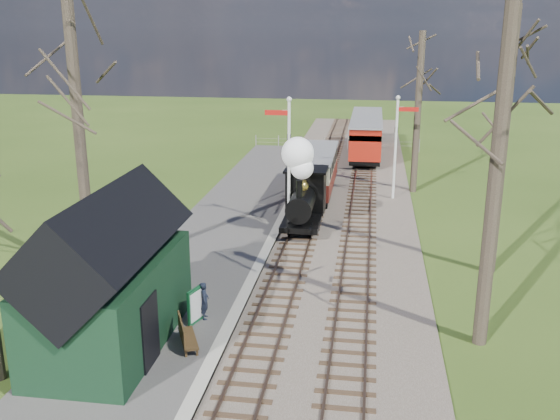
{
  "coord_description": "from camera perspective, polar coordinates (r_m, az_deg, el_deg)",
  "views": [
    {
      "loc": [
        3.01,
        -11.73,
        9.27
      ],
      "look_at": [
        -0.79,
        13.81,
        1.6
      ],
      "focal_mm": 40.0,
      "sensor_mm": 36.0,
      "label": 1
    }
  ],
  "objects": [
    {
      "name": "track_far",
      "position": [
        34.96,
        7.49,
        1.19
      ],
      "size": [
        1.6,
        60.0,
        0.15
      ],
      "color": "brown",
      "rests_on": "ground"
    },
    {
      "name": "platform",
      "position": [
        28.08,
        -5.43,
        -2.59
      ],
      "size": [
        5.0,
        44.0,
        0.2
      ],
      "primitive_type": "cube",
      "color": "#474442",
      "rests_on": "ground"
    },
    {
      "name": "track_near",
      "position": [
        35.08,
        3.24,
        1.37
      ],
      "size": [
        1.6,
        60.0,
        0.15
      ],
      "color": "brown",
      "rests_on": "ground"
    },
    {
      "name": "semaphore_far",
      "position": [
        34.27,
        10.67,
        6.32
      ],
      "size": [
        1.22,
        0.24,
        5.72
      ],
      "color": "silver",
      "rests_on": "ground"
    },
    {
      "name": "locomotive",
      "position": [
        28.58,
        2.12,
        1.96
      ],
      "size": [
        1.8,
        4.21,
        4.51
      ],
      "color": "black",
      "rests_on": "ground"
    },
    {
      "name": "semaphore_near",
      "position": [
        28.55,
        0.69,
        5.13
      ],
      "size": [
        1.22,
        0.24,
        6.22
      ],
      "color": "silver",
      "rests_on": "ground"
    },
    {
      "name": "coach",
      "position": [
        34.57,
        3.25,
        3.57
      ],
      "size": [
        2.11,
        7.22,
        2.22
      ],
      "color": "black",
      "rests_on": "ground"
    },
    {
      "name": "fence_line",
      "position": [
        48.6,
        5.15,
        6.14
      ],
      "size": [
        12.6,
        0.08,
        1.0
      ],
      "color": "slate",
      "rests_on": "ground"
    },
    {
      "name": "red_carriage_a",
      "position": [
        43.7,
        7.83,
        6.28
      ],
      "size": [
        2.22,
        5.51,
        2.34
      ],
      "color": "black",
      "rests_on": "ground"
    },
    {
      "name": "red_carriage_b",
      "position": [
        49.12,
        7.94,
        7.41
      ],
      "size": [
        2.22,
        5.51,
        2.34
      ],
      "color": "black",
      "rests_on": "ground"
    },
    {
      "name": "distant_hills",
      "position": [
        80.27,
        6.87,
        -2.08
      ],
      "size": [
        114.4,
        48.0,
        22.02
      ],
      "color": "#385B23",
      "rests_on": "ground"
    },
    {
      "name": "bench",
      "position": [
        18.8,
        -8.69,
        -11.16
      ],
      "size": [
        0.98,
        1.5,
        0.83
      ],
      "color": "#443018",
      "rests_on": "platform"
    },
    {
      "name": "ballast_bed",
      "position": [
        35.01,
        5.36,
        1.2
      ],
      "size": [
        8.0,
        60.0,
        0.1
      ],
      "primitive_type": "cube",
      "color": "brown",
      "rests_on": "ground"
    },
    {
      "name": "person",
      "position": [
        20.28,
        -6.92,
        -8.21
      ],
      "size": [
        0.39,
        0.5,
        1.24
      ],
      "primitive_type": "imported",
      "rotation": [
        0.0,
        0.0,
        1.79
      ],
      "color": "#1A1F2F",
      "rests_on": "platform"
    },
    {
      "name": "station_shed",
      "position": [
        18.7,
        -15.32,
        -6.07
      ],
      "size": [
        3.25,
        6.3,
        4.78
      ],
      "color": "black",
      "rests_on": "platform"
    },
    {
      "name": "coping_strip",
      "position": [
        27.64,
        -0.79,
        -2.82
      ],
      "size": [
        0.4,
        44.0,
        0.21
      ],
      "primitive_type": "cube",
      "color": "#B2AD9E",
      "rests_on": "ground"
    },
    {
      "name": "bare_trees",
      "position": [
        22.27,
        4.02,
        5.99
      ],
      "size": [
        15.51,
        22.39,
        12.0
      ],
      "color": "#382D23",
      "rests_on": "ground"
    },
    {
      "name": "sign_board",
      "position": [
        20.07,
        -7.73,
        -8.64
      ],
      "size": [
        0.32,
        0.78,
        1.16
      ],
      "color": "#0F4A25",
      "rests_on": "platform"
    }
  ]
}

